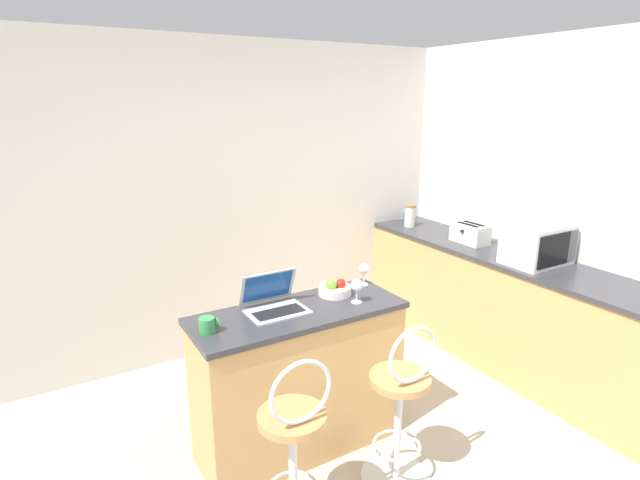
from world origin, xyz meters
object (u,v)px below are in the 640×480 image
(bar_stool_near, at_px, (294,452))
(laptop, at_px, (273,301))
(bar_stool_far, at_px, (401,410))
(fruit_bowl, at_px, (334,289))
(microwave, at_px, (538,244))
(mug_blue, at_px, (407,217))
(mug_green, at_px, (207,325))
(wine_glass_short, at_px, (364,270))
(toaster, at_px, (470,233))
(storage_jar, at_px, (410,216))
(wine_glass_tall, at_px, (357,286))

(bar_stool_near, bearing_deg, laptop, 71.99)
(bar_stool_far, height_order, fruit_bowl, fruit_bowl)
(microwave, bearing_deg, mug_blue, 89.52)
(mug_green, xyz_separation_m, wine_glass_short, (1.13, 0.16, 0.06))
(laptop, bearing_deg, toaster, 11.36)
(mug_green, bearing_deg, mug_blue, 28.23)
(storage_jar, bearing_deg, bar_stool_near, -141.40)
(fruit_bowl, bearing_deg, microwave, -8.56)
(bar_stool_near, height_order, laptop, laptop)
(mug_blue, bearing_deg, laptop, -148.95)
(wine_glass_short, bearing_deg, laptop, -175.13)
(microwave, bearing_deg, storage_jar, 93.45)
(bar_stool_near, relative_size, toaster, 3.20)
(mug_blue, height_order, wine_glass_tall, wine_glass_tall)
(storage_jar, bearing_deg, wine_glass_tall, -139.77)
(laptop, xyz_separation_m, wine_glass_short, (0.69, 0.06, 0.05))
(storage_jar, xyz_separation_m, wine_glass_short, (-1.30, -1.05, -0.00))
(mug_green, bearing_deg, bar_stool_near, -67.97)
(bar_stool_far, height_order, laptop, laptop)
(bar_stool_far, distance_m, laptop, 0.94)
(wine_glass_short, bearing_deg, toaster, 14.54)
(laptop, relative_size, fruit_bowl, 1.65)
(wine_glass_short, bearing_deg, storage_jar, 39.05)
(wine_glass_tall, bearing_deg, bar_stool_near, -145.22)
(mug_green, distance_m, wine_glass_short, 1.14)
(mug_blue, distance_m, storage_jar, 0.18)
(bar_stool_near, xyz_separation_m, wine_glass_tall, (0.69, 0.48, 0.57))
(bar_stool_far, height_order, wine_glass_short, wine_glass_short)
(microwave, height_order, wine_glass_tall, microwave)
(wine_glass_tall, distance_m, mug_green, 0.92)
(toaster, distance_m, fruit_bowl, 1.69)
(wine_glass_tall, bearing_deg, toaster, 20.11)
(microwave, height_order, fruit_bowl, microwave)
(microwave, distance_m, mug_green, 2.51)
(mug_blue, bearing_deg, wine_glass_tall, -138.47)
(bar_stool_far, xyz_separation_m, fruit_bowl, (-0.02, 0.65, 0.50))
(microwave, distance_m, storage_jar, 1.35)
(bar_stool_far, distance_m, toaster, 2.00)
(wine_glass_tall, bearing_deg, mug_blue, 41.53)
(laptop, relative_size, toaster, 1.10)
(mug_blue, distance_m, mug_green, 2.86)
(toaster, bearing_deg, bar_stool_far, -146.65)
(bar_stool_near, xyz_separation_m, mug_green, (-0.22, 0.55, 0.50))
(bar_stool_far, xyz_separation_m, toaster, (1.61, 1.06, 0.54))
(laptop, xyz_separation_m, mug_green, (-0.43, -0.10, -0.01))
(bar_stool_near, height_order, storage_jar, storage_jar)
(fruit_bowl, bearing_deg, wine_glass_short, 10.96)
(microwave, height_order, storage_jar, microwave)
(microwave, height_order, toaster, microwave)
(bar_stool_far, relative_size, fruit_bowl, 4.82)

